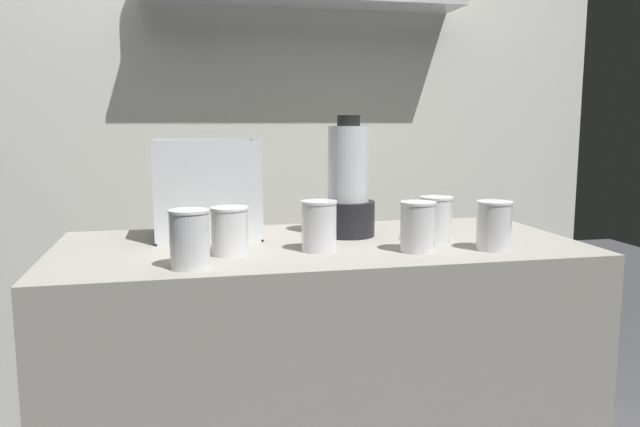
# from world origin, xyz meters

# --- Properties ---
(counter) EXTENTS (1.40, 0.64, 0.90)m
(counter) POSITION_xyz_m (0.00, 0.00, 0.45)
(counter) COLOR #9E998E
(counter) RESTS_ON ground_plane
(back_wall_unit) EXTENTS (2.60, 0.24, 2.50)m
(back_wall_unit) POSITION_xyz_m (0.00, 0.77, 1.27)
(back_wall_unit) COLOR silver
(back_wall_unit) RESTS_ON ground_plane
(carrot_display_bin) EXTENTS (0.29, 0.24, 0.28)m
(carrot_display_bin) POSITION_xyz_m (-0.29, 0.16, 0.99)
(carrot_display_bin) COLOR white
(carrot_display_bin) RESTS_ON counter
(blender_pitcher) EXTENTS (0.15, 0.15, 0.34)m
(blender_pitcher) POSITION_xyz_m (0.10, 0.09, 1.04)
(blender_pitcher) COLOR black
(blender_pitcher) RESTS_ON counter
(juice_cup_beet_far_left) EXTENTS (0.09, 0.09, 0.13)m
(juice_cup_beet_far_left) POSITION_xyz_m (-0.35, -0.23, 0.96)
(juice_cup_beet_far_left) COLOR white
(juice_cup_beet_far_left) RESTS_ON counter
(juice_cup_pomegranate_left) EXTENTS (0.10, 0.10, 0.12)m
(juice_cup_pomegranate_left) POSITION_xyz_m (-0.25, -0.10, 0.96)
(juice_cup_pomegranate_left) COLOR white
(juice_cup_pomegranate_left) RESTS_ON counter
(juice_cup_mango_middle) EXTENTS (0.09, 0.09, 0.13)m
(juice_cup_mango_middle) POSITION_xyz_m (-0.03, -0.10, 0.96)
(juice_cup_mango_middle) COLOR white
(juice_cup_mango_middle) RESTS_ON counter
(juice_cup_carrot_right) EXTENTS (0.09, 0.09, 0.13)m
(juice_cup_carrot_right) POSITION_xyz_m (0.22, -0.17, 0.96)
(juice_cup_carrot_right) COLOR white
(juice_cup_carrot_right) RESTS_ON counter
(juice_cup_orange_far_right) EXTENTS (0.09, 0.09, 0.12)m
(juice_cup_orange_far_right) POSITION_xyz_m (0.31, -0.06, 0.95)
(juice_cup_orange_far_right) COLOR white
(juice_cup_orange_far_right) RESTS_ON counter
(juice_cup_carrot_rightmost) EXTENTS (0.09, 0.09, 0.13)m
(juice_cup_carrot_rightmost) POSITION_xyz_m (0.41, -0.19, 0.95)
(juice_cup_carrot_rightmost) COLOR white
(juice_cup_carrot_rightmost) RESTS_ON counter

